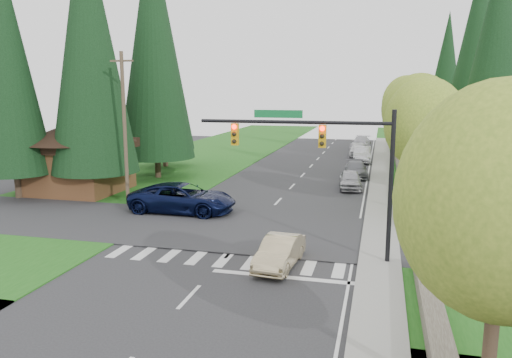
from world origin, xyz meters
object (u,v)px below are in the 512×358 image
at_px(sedan_champagne, 280,252).
at_px(parked_car_c, 362,154).
at_px(parked_car_a, 350,180).
at_px(parked_car_d, 358,149).
at_px(suv_navy, 183,198).
at_px(parked_car_b, 356,169).
at_px(parked_car_e, 361,143).

distance_m(sedan_champagne, parked_car_c, 32.99).
bearing_deg(parked_car_a, parked_car_c, 83.35).
distance_m(sedan_champagne, parked_car_a, 18.24).
height_order(sedan_champagne, parked_car_c, parked_car_c).
relative_size(parked_car_a, parked_car_c, 0.84).
height_order(parked_car_a, parked_car_d, parked_car_d).
relative_size(suv_navy, parked_car_b, 1.44).
bearing_deg(parked_car_a, suv_navy, -139.29).
relative_size(sedan_champagne, parked_car_b, 0.86).
height_order(suv_navy, parked_car_a, suv_navy).
relative_size(suv_navy, parked_car_c, 1.32).
distance_m(parked_car_b, parked_car_e, 21.12).
bearing_deg(parked_car_c, parked_car_d, 95.25).
bearing_deg(parked_car_e, parked_car_d, -85.16).
bearing_deg(parked_car_e, parked_car_b, -83.84).
height_order(sedan_champagne, parked_car_e, parked_car_e).
distance_m(sedan_champagne, parked_car_d, 37.69).
distance_m(suv_navy, parked_car_b, 18.51).
bearing_deg(parked_car_b, parked_car_d, 85.85).
bearing_deg(sedan_champagne, parked_car_e, 92.91).
relative_size(parked_car_b, parked_car_c, 0.92).
relative_size(suv_navy, parked_car_a, 1.58).
xyz_separation_m(parked_car_a, parked_car_d, (-0.35, 19.52, 0.08)).
height_order(parked_car_b, parked_car_c, parked_car_c).
relative_size(sedan_champagne, parked_car_d, 0.85).
relative_size(sedan_champagne, parked_car_c, 0.80).
bearing_deg(parked_car_c, sedan_champagne, -96.24).
relative_size(parked_car_b, parked_car_d, 0.99).
bearing_deg(parked_car_d, parked_car_c, -83.60).
bearing_deg(suv_navy, parked_car_c, -21.45).
xyz_separation_m(sedan_champagne, parked_car_b, (2.06, 23.67, 0.01)).
distance_m(parked_car_c, parked_car_e, 11.88).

